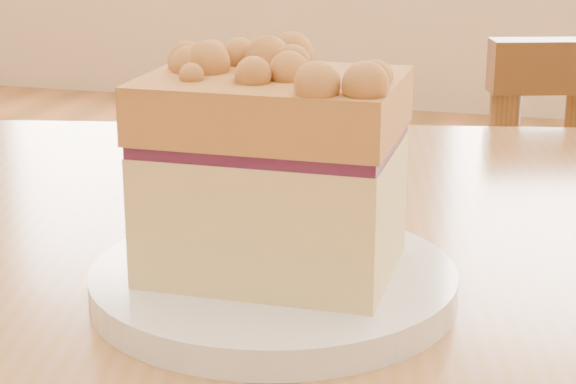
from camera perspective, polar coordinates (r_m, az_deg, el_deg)
The scene contains 2 objects.
plate at distance 0.56m, azimuth -0.83°, elevation -5.26°, with size 0.21×0.21×0.02m.
cake_slice at distance 0.54m, azimuth -0.89°, elevation 1.54°, with size 0.15×0.10×0.13m.
Camera 1 is at (-0.05, -0.33, 0.97)m, focal length 62.00 mm.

